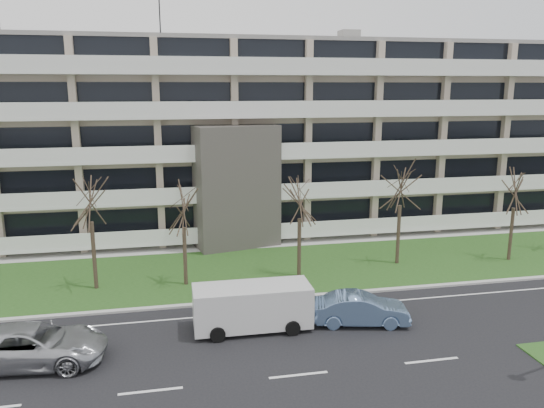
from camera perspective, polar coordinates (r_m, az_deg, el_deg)
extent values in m
plane|color=black|center=(23.13, 2.87, -17.90)|extent=(160.00, 160.00, 0.00)
cube|color=#1E4416|center=(34.72, -2.45, -7.13)|extent=(90.00, 10.00, 0.06)
cube|color=#B2B2AD|center=(30.11, -0.93, -10.23)|extent=(90.00, 0.35, 0.12)
cube|color=#B2B2AD|center=(39.88, -3.70, -4.50)|extent=(90.00, 2.00, 0.08)
cube|color=white|center=(28.78, -0.38, -11.46)|extent=(90.00, 0.12, 0.01)
cube|color=#BDAA93|center=(45.28, -5.04, 7.16)|extent=(60.00, 12.00, 15.00)
cube|color=gray|center=(45.21, -5.24, 16.86)|extent=(60.50, 12.50, 0.30)
cube|color=#4C4742|center=(38.81, -3.79, 1.81)|extent=(6.39, 3.69, 9.00)
cube|color=black|center=(39.16, -3.70, -1.84)|extent=(4.92, 1.19, 3.50)
cylinder|color=black|center=(45.11, -11.98, 19.02)|extent=(0.10, 0.10, 3.50)
cube|color=black|center=(40.27, -3.93, -1.29)|extent=(58.00, 0.10, 1.80)
cube|color=white|center=(40.01, -3.77, -3.61)|extent=(58.00, 1.40, 0.22)
cube|color=white|center=(39.22, -3.65, -3.02)|extent=(58.00, 0.08, 1.00)
cube|color=black|center=(39.66, -3.99, 2.92)|extent=(58.00, 0.10, 1.80)
cube|color=white|center=(39.28, -3.83, 0.60)|extent=(58.00, 1.40, 0.22)
cube|color=white|center=(38.53, -3.71, 1.28)|extent=(58.00, 0.08, 1.00)
cube|color=black|center=(39.27, -4.06, 7.24)|extent=(58.00, 0.10, 1.80)
cube|color=white|center=(38.77, -3.89, 4.94)|extent=(58.00, 1.40, 0.22)
cube|color=white|center=(38.06, -3.78, 5.71)|extent=(58.00, 0.08, 1.00)
cube|color=black|center=(39.11, -4.13, 11.62)|extent=(58.00, 0.10, 1.80)
cube|color=white|center=(38.49, -3.96, 9.37)|extent=(58.00, 1.40, 0.22)
cube|color=white|center=(37.82, -3.84, 10.23)|extent=(58.00, 0.08, 1.00)
cube|color=black|center=(39.18, -4.20, 16.01)|extent=(58.00, 0.10, 1.80)
cube|color=white|center=(38.44, -4.03, 13.84)|extent=(58.00, 1.40, 0.22)
cube|color=white|center=(37.82, -3.91, 14.77)|extent=(58.00, 0.08, 1.00)
imported|color=#B1B3B9|center=(25.66, -24.33, -13.68)|extent=(6.42, 3.43, 1.71)
imported|color=#6C8DBB|center=(27.47, 9.52, -11.08)|extent=(5.01, 2.61, 1.57)
cube|color=silver|center=(26.43, -2.15, -10.87)|extent=(5.75, 2.18, 2.01)
cube|color=black|center=(26.20, -2.16, -9.70)|extent=(5.32, 2.02, 0.74)
cube|color=silver|center=(26.99, 3.63, -10.73)|extent=(0.39, 2.02, 1.27)
cylinder|color=black|center=(25.64, -5.87, -13.79)|extent=(0.74, 0.27, 0.74)
cylinder|color=black|center=(27.55, -6.27, -11.85)|extent=(0.74, 0.27, 0.74)
cylinder|color=black|center=(26.14, 2.24, -13.19)|extent=(0.74, 0.27, 0.74)
cylinder|color=black|center=(28.02, 1.24, -11.34)|extent=(0.74, 0.27, 0.74)
cylinder|color=#382B21|center=(32.73, -18.59, -5.31)|extent=(0.24, 0.24, 4.10)
cylinder|color=#382B21|center=(32.14, -9.34, -5.60)|extent=(0.24, 0.24, 3.59)
cylinder|color=#382B21|center=(33.15, 2.94, -4.73)|extent=(0.24, 0.24, 3.76)
cylinder|color=#382B21|center=(36.39, 13.43, -3.25)|extent=(0.24, 0.24, 4.05)
cylinder|color=#382B21|center=(39.65, 24.31, -2.99)|extent=(0.24, 0.24, 3.70)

